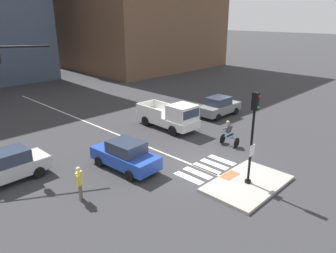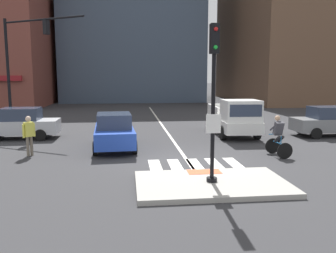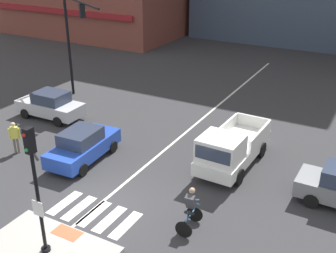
# 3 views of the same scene
# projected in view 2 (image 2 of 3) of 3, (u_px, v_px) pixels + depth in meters

# --- Properties ---
(ground_plane) EXTENTS (300.00, 300.00, 0.00)m
(ground_plane) POSITION_uv_depth(u_px,v_px,m) (193.00, 162.00, 13.51)
(ground_plane) COLOR #333335
(traffic_island) EXTENTS (4.57, 2.83, 0.15)m
(traffic_island) POSITION_uv_depth(u_px,v_px,m) (212.00, 184.00, 10.51)
(traffic_island) COLOR #A3A099
(traffic_island) RESTS_ON ground
(tactile_pad_front) EXTENTS (1.10, 0.60, 0.01)m
(tactile_pad_front) POSITION_uv_depth(u_px,v_px,m) (204.00, 172.00, 11.55)
(tactile_pad_front) COLOR #DB5B38
(tactile_pad_front) RESTS_ON traffic_island
(signal_pole) EXTENTS (0.44, 0.38, 4.62)m
(signal_pole) POSITION_uv_depth(u_px,v_px,m) (214.00, 89.00, 10.09)
(signal_pole) COLOR black
(signal_pole) RESTS_ON traffic_island
(crosswalk_stripe_a) EXTENTS (0.44, 1.80, 0.01)m
(crosswalk_stripe_a) POSITION_uv_depth(u_px,v_px,m) (155.00, 166.00, 12.93)
(crosswalk_stripe_a) COLOR silver
(crosswalk_stripe_a) RESTS_ON ground
(crosswalk_stripe_b) EXTENTS (0.44, 1.80, 0.01)m
(crosswalk_stripe_b) POSITION_uv_depth(u_px,v_px,m) (175.00, 165.00, 13.02)
(crosswalk_stripe_b) COLOR silver
(crosswalk_stripe_b) RESTS_ON ground
(crosswalk_stripe_c) EXTENTS (0.44, 1.80, 0.01)m
(crosswalk_stripe_c) POSITION_uv_depth(u_px,v_px,m) (195.00, 164.00, 13.10)
(crosswalk_stripe_c) COLOR silver
(crosswalk_stripe_c) RESTS_ON ground
(crosswalk_stripe_d) EXTENTS (0.44, 1.80, 0.01)m
(crosswalk_stripe_d) POSITION_uv_depth(u_px,v_px,m) (215.00, 164.00, 13.19)
(crosswalk_stripe_d) COLOR silver
(crosswalk_stripe_d) RESTS_ON ground
(crosswalk_stripe_e) EXTENTS (0.44, 1.80, 0.01)m
(crosswalk_stripe_e) POSITION_uv_depth(u_px,v_px,m) (234.00, 163.00, 13.28)
(crosswalk_stripe_e) COLOR silver
(crosswalk_stripe_e) RESTS_ON ground
(lane_centre_line) EXTENTS (0.14, 28.00, 0.01)m
(lane_centre_line) POSITION_uv_depth(u_px,v_px,m) (163.00, 126.00, 23.32)
(lane_centre_line) COLOR silver
(lane_centre_line) RESTS_ON ground
(traffic_light_mast) EXTENTS (5.21, 3.19, 6.77)m
(traffic_light_mast) POSITION_uv_depth(u_px,v_px,m) (21.00, 56.00, 21.02)
(traffic_light_mast) COLOR black
(traffic_light_mast) RESTS_ON ground
(building_corner_left) EXTENTS (22.51, 22.19, 22.61)m
(building_corner_left) POSITION_uv_depth(u_px,v_px,m) (318.00, 15.00, 46.21)
(building_corner_left) COLOR brown
(building_corner_left) RESTS_ON ground
(building_corner_right) EXTENTS (18.68, 21.02, 21.76)m
(building_corner_right) POSITION_uv_depth(u_px,v_px,m) (132.00, 24.00, 51.08)
(building_corner_right) COLOR #3D4C60
(building_corner_right) RESTS_ON ground
(car_grey_cross_right) EXTENTS (4.12, 1.89, 1.64)m
(car_grey_cross_right) POSITION_uv_depth(u_px,v_px,m) (330.00, 122.00, 19.23)
(car_grey_cross_right) COLOR slate
(car_grey_cross_right) RESTS_ON ground
(car_silver_cross_left) EXTENTS (4.13, 1.89, 1.64)m
(car_silver_cross_left) POSITION_uv_depth(u_px,v_px,m) (19.00, 124.00, 18.40)
(car_silver_cross_left) COLOR silver
(car_silver_cross_left) RESTS_ON ground
(car_blue_westbound_near) EXTENTS (2.02, 4.19, 1.64)m
(car_blue_westbound_near) POSITION_uv_depth(u_px,v_px,m) (114.00, 131.00, 15.81)
(car_blue_westbound_near) COLOR #2347B7
(car_blue_westbound_near) RESTS_ON ground
(pickup_truck_white_eastbound_mid) EXTENTS (2.18, 5.16, 2.08)m
(pickup_truck_white_eastbound_mid) POSITION_uv_depth(u_px,v_px,m) (235.00, 119.00, 19.16)
(pickup_truck_white_eastbound_mid) COLOR white
(pickup_truck_white_eastbound_mid) RESTS_ON ground
(cyclist) EXTENTS (0.72, 1.13, 1.68)m
(cyclist) POSITION_uv_depth(u_px,v_px,m) (278.00, 135.00, 14.41)
(cyclist) COLOR black
(cyclist) RESTS_ON ground
(pedestrian_at_curb_left) EXTENTS (0.43, 0.40, 1.67)m
(pedestrian_at_curb_left) POSITION_uv_depth(u_px,v_px,m) (29.00, 133.00, 14.39)
(pedestrian_at_curb_left) COLOR #6B6051
(pedestrian_at_curb_left) RESTS_ON ground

